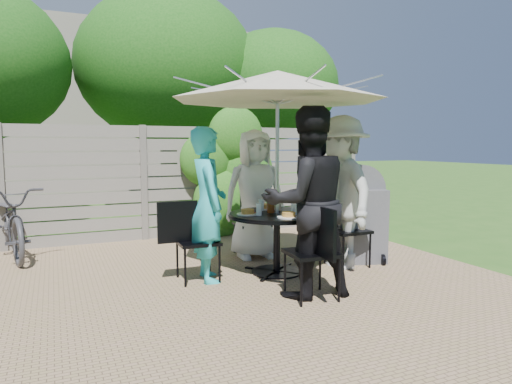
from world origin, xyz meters
name	(u,v)px	position (x,y,z in m)	size (l,w,h in m)	color
backyard_envelope	(101,109)	(0.09, 10.29, 2.61)	(60.00, 60.00, 5.00)	#2D571B
patio_table	(277,232)	(1.08, 0.41, 0.51)	(1.23, 1.23, 0.74)	black
umbrella	(278,86)	(1.08, 0.41, 2.21)	(2.68, 2.68, 2.39)	silver
chair_back	(252,236)	(1.17, 1.37, 0.27)	(0.45, 0.66, 0.90)	black
person_back	(255,194)	(1.16, 1.23, 0.87)	(0.85, 0.56, 1.75)	white
chair_left	(197,258)	(0.12, 0.50, 0.28)	(0.68, 0.46, 0.93)	black
person_left	(208,205)	(0.25, 0.49, 0.87)	(0.64, 0.42, 1.74)	#2AB3B9
chair_front	(312,272)	(0.99, -0.55, 0.29)	(0.50, 0.71, 0.96)	black
person_front	(307,203)	(1.00, -0.42, 0.96)	(0.93, 0.73, 1.92)	black
chair_right	(348,245)	(2.04, 0.32, 0.29)	(0.69, 0.46, 0.95)	black
person_right	(340,193)	(1.91, 0.33, 0.95)	(1.22, 0.70, 1.90)	#A6A7A3
plate_back	(267,207)	(1.11, 0.77, 0.76)	(0.26, 0.26, 0.06)	white
plate_left	(248,213)	(0.72, 0.44, 0.76)	(0.26, 0.26, 0.06)	white
plate_front	(289,216)	(1.05, 0.05, 0.76)	(0.26, 0.26, 0.06)	white
plate_right	(305,210)	(1.44, 0.37, 0.76)	(0.26, 0.26, 0.06)	white
glass_back	(261,205)	(1.00, 0.68, 0.81)	(0.07, 0.07, 0.14)	silver
glass_left	(259,209)	(0.81, 0.33, 0.81)	(0.07, 0.07, 0.14)	silver
glass_front	(294,210)	(1.16, 0.14, 0.81)	(0.07, 0.07, 0.14)	silver
glass_right	(294,205)	(1.35, 0.49, 0.81)	(0.07, 0.07, 0.14)	silver
syrup_jug	(271,206)	(1.02, 0.46, 0.82)	(0.09, 0.09, 0.16)	#59280C
coffee_cup	(278,205)	(1.20, 0.62, 0.80)	(0.08, 0.08, 0.12)	#C6B293
bicycle	(11,222)	(-1.86, 2.60, 0.49)	(0.66, 1.88, 0.99)	#333338
bbq_grill	(359,218)	(2.32, 0.48, 0.59)	(0.75, 0.66, 1.29)	#515156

